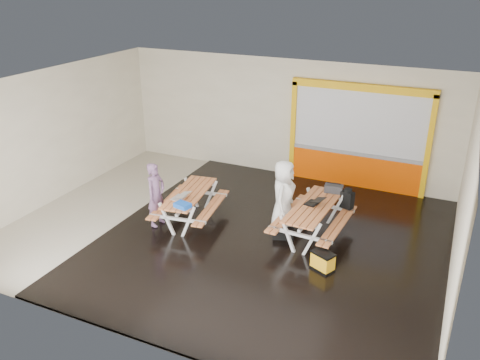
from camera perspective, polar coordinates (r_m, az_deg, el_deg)
The scene contains 14 objects.
room at distance 11.15m, azimuth -1.93°, elevation 1.89°, with size 10.02×8.02×3.52m.
deck at distance 11.45m, azimuth 3.84°, elevation -7.14°, with size 7.50×7.98×0.05m, color black.
kiosk at distance 14.12m, azimuth 13.41°, elevation 4.59°, with size 3.88×0.16×3.00m.
picnic_table_left at distance 12.10m, azimuth -5.84°, elevation -2.25°, with size 1.66×2.22×0.82m.
picnic_table_right at distance 11.42m, azimuth 8.44°, elevation -3.82°, with size 1.58×2.24×0.87m.
person_left at distance 11.92m, azimuth -9.67°, elevation -1.66°, with size 0.57×0.38×1.58m, color #6D4C6E.
person_right at distance 11.58m, azimuth 5.04°, elevation -1.90°, with size 0.86×0.56×1.77m, color white.
laptop_left at distance 11.70m, azimuth -6.88°, elevation -1.89°, with size 0.41×0.38×0.17m.
laptop_right at distance 11.37m, azimuth 8.59°, elevation -2.52°, with size 0.47×0.43×0.17m.
blue_pouch at distance 11.27m, azimuth -6.65°, elevation -2.91°, with size 0.35×0.25×0.10m, color blue.
toolbox at distance 12.02m, azimuth 10.77°, elevation -0.97°, with size 0.45×0.26×0.25m.
backpack at distance 11.97m, azimuth 12.29°, elevation -2.11°, with size 0.34×0.28×0.49m.
dark_case at distance 11.58m, azimuth 4.99°, elevation -6.16°, with size 0.47×0.36×0.18m, color black.
fluke_bag at distance 10.45m, azimuth 9.53°, elevation -9.25°, with size 0.55×0.48×0.40m.
Camera 1 is at (4.67, -9.28, 5.79)m, focal length 36.96 mm.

